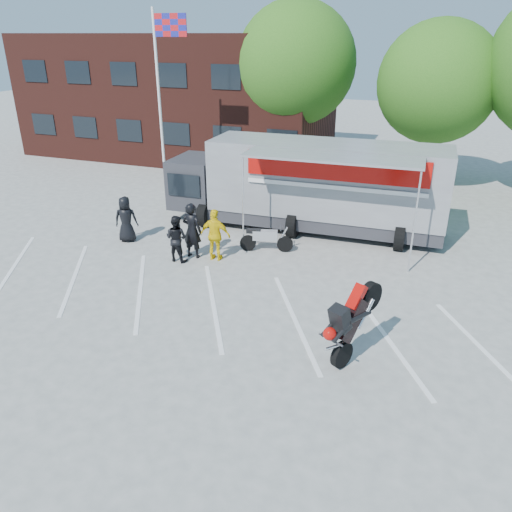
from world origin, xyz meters
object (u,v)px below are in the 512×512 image
Objects in this scene: stunt_bike_rider at (359,355)px; spectator_leather_b at (192,230)px; parked_motorcycle at (266,251)px; flagpole at (163,82)px; spectator_leather_a at (126,219)px; spectator_hivis at (215,235)px; tree_left at (296,64)px; tree_mid at (438,83)px; transporter_truck at (311,229)px; spectator_leather_c at (176,238)px.

spectator_leather_b is (-6.32, 3.75, 0.95)m from stunt_bike_rider.
flagpole is at bearing 37.16° from parked_motorcycle.
spectator_hivis is at bearing 152.09° from spectator_leather_a.
flagpole is 8.70m from spectator_leather_b.
tree_left is at bearing 54.72° from flagpole.
tree_left is at bearing 171.87° from tree_mid.
transporter_truck is 5.55× the size of spectator_leather_b.
flagpole reaches higher than spectator_leather_c.
tree_mid reaches higher than spectator_leather_a.
stunt_bike_rider is 7.48m from spectator_leather_c.
spectator_hivis is at bearing 117.43° from parked_motorcycle.
flagpole is at bearing 161.01° from transporter_truck.
tree_mid is at bearing -154.10° from spectator_leather_a.
spectator_hivis reaches higher than stunt_bike_rider.
transporter_truck is (-3.73, -7.31, -4.94)m from tree_mid.
spectator_leather_c reaches higher than stunt_bike_rider.
tree_left reaches higher than tree_mid.
stunt_bike_rider is (3.23, -7.71, 0.00)m from transporter_truck.
tree_left is 13.11m from spectator_leather_b.
spectator_hivis is (5.26, -6.22, -4.17)m from flagpole.
tree_mid is 4.06× the size of parked_motorcycle.
stunt_bike_rider is at bearing 142.40° from spectator_hivis.
spectator_hivis is at bearing -121.92° from transporter_truck.
tree_left is 10.53m from transporter_truck.
flagpole is 4.19× the size of spectator_leather_b.
tree_left is 13.13m from spectator_hivis.
spectator_leather_b is at bearing -89.17° from tree_left.
spectator_leather_c is at bearing 57.04° from spectator_leather_b.
tree_mid is 4.85× the size of spectator_leather_c.
spectator_leather_c is (4.07, -6.74, -4.26)m from flagpole.
tree_left is 7.10m from tree_mid.
spectator_leather_a is at bearing 84.14° from parked_motorcycle.
spectator_leather_c is at bearing 138.62° from spectator_leather_a.
flagpole is 4.76× the size of spectator_leather_a.
flagpole is 0.75× the size of transporter_truck.
tree_left reaches higher than transporter_truck.
flagpole is 9.35m from transporter_truck.
tree_left is 12.51m from parked_motorcycle.
tree_mid is 13.77m from spectator_leather_b.
parked_motorcycle is 1.19× the size of spectator_leather_c.
spectator_leather_a is (-2.72, -11.86, -4.73)m from tree_left.
spectator_leather_b is (-2.18, -1.32, 0.95)m from parked_motorcycle.
transporter_truck is 5.66m from spectator_leather_c.
spectator_hivis is at bearing -172.27° from spectator_leather_b.
tree_mid is 9.58m from transporter_truck.
spectator_leather_b is at bearing -121.18° from tree_mid.
spectator_leather_c is (-7.17, -11.74, -4.15)m from tree_mid.
spectator_leather_a is 3.75m from spectator_hivis.
transporter_truck reaches higher than spectator_leather_a.
tree_mid is at bearing -116.96° from spectator_leather_b.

